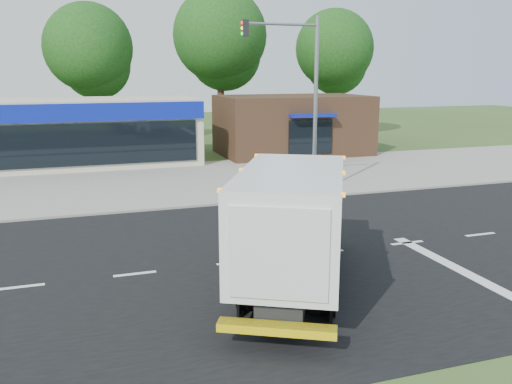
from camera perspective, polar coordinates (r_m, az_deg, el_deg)
ground at (r=17.51m, az=7.39°, el=-6.34°), size 120.00×120.00×0.00m
road_asphalt at (r=17.51m, az=7.39°, el=-6.32°), size 60.00×14.00×0.02m
sidewalk at (r=24.84m, az=-0.83°, el=-0.39°), size 60.00×2.40×0.12m
parking_apron at (r=30.31m, az=-4.16°, el=1.86°), size 60.00×9.00×0.02m
lane_markings at (r=17.02m, az=13.51°, el=-7.10°), size 55.20×7.00×0.01m
ems_box_truck at (r=14.16m, az=4.01°, el=-2.70°), size 5.55×7.75×3.34m
emergency_worker at (r=12.80m, az=3.35°, el=-9.23°), size 0.75×0.73×1.84m
retail_strip_mall at (r=35.03m, az=-21.22°, el=5.81°), size 18.00×6.20×4.00m
brown_storefront at (r=37.85m, az=3.89°, el=7.07°), size 10.00×6.70×4.00m
traffic_signal_pole at (r=24.47m, az=4.92°, el=10.87°), size 3.51×0.25×8.00m
background_trees at (r=43.55m, az=-10.24°, el=14.72°), size 36.77×7.39×12.10m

